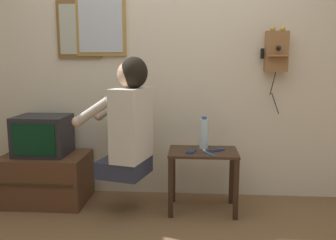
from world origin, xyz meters
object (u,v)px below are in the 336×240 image
(person, at_px, (129,121))
(cell_phone_held, at_px, (191,151))
(television, at_px, (43,135))
(water_bottle, at_px, (204,133))
(cell_phone_spare, at_px, (217,150))
(framed_picture, at_px, (79,29))
(wall_mirror, at_px, (101,19))
(toothbrush, at_px, (208,153))
(wall_phone_antique, at_px, (276,51))

(person, xyz_separation_m, cell_phone_held, (0.51, 0.05, -0.26))
(television, bearing_deg, water_bottle, -0.60)
(cell_phone_held, distance_m, cell_phone_spare, 0.23)
(framed_picture, xyz_separation_m, cell_phone_spare, (1.26, -0.35, -1.02))
(wall_mirror, relative_size, water_bottle, 2.42)
(cell_phone_spare, bearing_deg, cell_phone_held, -105.65)
(water_bottle, bearing_deg, framed_picture, 166.40)
(person, distance_m, television, 0.85)
(water_bottle, distance_m, toothbrush, 0.22)
(toothbrush, bearing_deg, framed_picture, 128.66)
(person, bearing_deg, wall_phone_antique, -56.44)
(cell_phone_held, xyz_separation_m, cell_phone_spare, (0.21, 0.07, 0.00))
(cell_phone_held, bearing_deg, person, -158.92)
(cell_phone_spare, relative_size, water_bottle, 0.50)
(wall_phone_antique, xyz_separation_m, wall_mirror, (-1.57, 0.04, 0.29))
(water_bottle, relative_size, toothbrush, 1.80)
(television, relative_size, framed_picture, 0.86)
(cell_phone_spare, distance_m, water_bottle, 0.18)
(wall_mirror, relative_size, cell_phone_held, 4.91)
(television, bearing_deg, cell_phone_spare, -3.07)
(wall_mirror, distance_m, water_bottle, 1.39)
(water_bottle, bearing_deg, wall_mirror, 163.70)
(cell_phone_spare, height_order, water_bottle, water_bottle)
(cell_phone_held, relative_size, cell_phone_spare, 0.99)
(wall_mirror, height_order, cell_phone_held, wall_mirror)
(wall_phone_antique, height_order, cell_phone_spare, wall_phone_antique)
(framed_picture, xyz_separation_m, toothbrush, (1.18, -0.46, -1.02))
(television, bearing_deg, person, -13.84)
(cell_phone_spare, bearing_deg, toothbrush, -67.55)
(framed_picture, height_order, cell_phone_spare, framed_picture)
(wall_mirror, bearing_deg, water_bottle, -16.30)
(toothbrush, bearing_deg, cell_phone_spare, 25.48)
(person, height_order, wall_phone_antique, wall_phone_antique)
(framed_picture, xyz_separation_m, water_bottle, (1.15, -0.28, -0.90))
(television, distance_m, toothbrush, 1.47)
(toothbrush, bearing_deg, water_bottle, 68.94)
(television, relative_size, wall_mirror, 0.68)
(water_bottle, bearing_deg, cell_phone_spare, -32.26)
(framed_picture, bearing_deg, water_bottle, -13.60)
(television, distance_m, framed_picture, 1.01)
(cell_phone_held, height_order, water_bottle, water_bottle)
(wall_phone_antique, xyz_separation_m, toothbrush, (-0.60, -0.42, -0.82))
(cell_phone_spare, bearing_deg, wall_mirror, -141.18)
(person, distance_m, wall_phone_antique, 1.43)
(cell_phone_held, bearing_deg, wall_phone_antique, 42.18)
(television, height_order, cell_phone_spare, television)
(wall_phone_antique, height_order, cell_phone_held, wall_phone_antique)
(toothbrush, bearing_deg, cell_phone_held, 131.18)
(framed_picture, distance_m, toothbrush, 1.63)
(wall_phone_antique, bearing_deg, water_bottle, -159.44)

